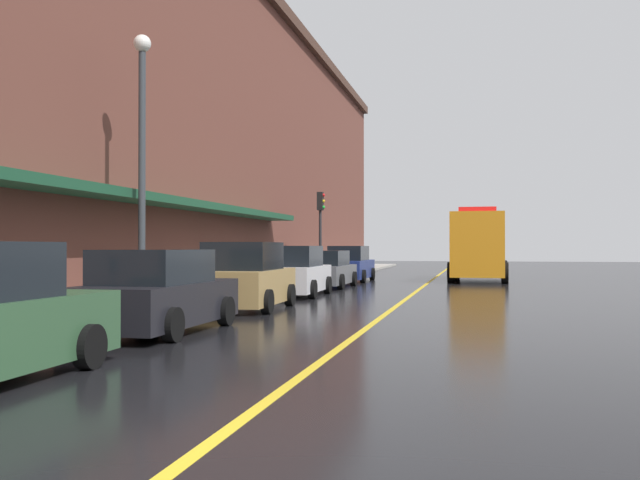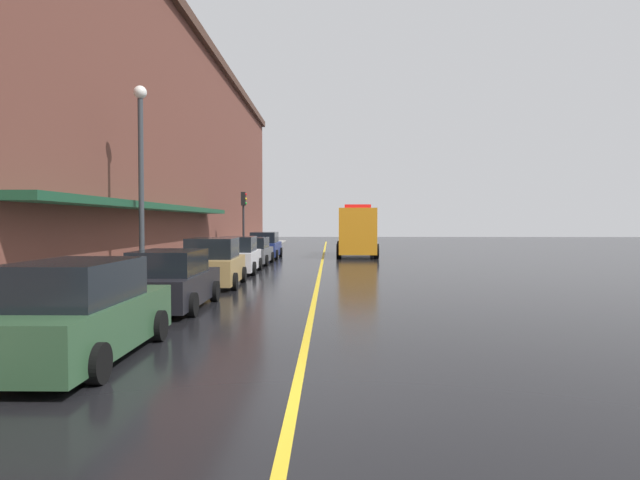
# 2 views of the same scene
# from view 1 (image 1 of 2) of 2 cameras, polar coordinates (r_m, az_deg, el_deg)

# --- Properties ---
(ground_plane) EXTENTS (112.00, 112.00, 0.00)m
(ground_plane) POSITION_cam_1_polar(r_m,az_deg,el_deg) (30.68, 8.21, -3.78)
(ground_plane) COLOR black
(sidewalk_left) EXTENTS (2.40, 70.00, 0.15)m
(sidewalk_left) POSITION_cam_1_polar(r_m,az_deg,el_deg) (31.75, -3.04, -3.54)
(sidewalk_left) COLOR #9E9B93
(sidewalk_left) RESTS_ON ground
(lane_center_stripe) EXTENTS (0.16, 70.00, 0.01)m
(lane_center_stripe) POSITION_cam_1_polar(r_m,az_deg,el_deg) (30.68, 8.21, -3.77)
(lane_center_stripe) COLOR gold
(lane_center_stripe) RESTS_ON ground
(brick_building_left) EXTENTS (15.04, 64.00, 14.03)m
(brick_building_left) POSITION_cam_1_polar(r_m,az_deg,el_deg) (34.31, -16.84, 8.34)
(brick_building_left) COLOR brown
(brick_building_left) RESTS_ON ground
(parked_car_1) EXTENTS (2.09, 4.52, 1.68)m
(parked_car_1) POSITION_cam_1_polar(r_m,az_deg,el_deg) (14.75, -12.95, -4.21)
(parked_car_1) COLOR black
(parked_car_1) RESTS_ON ground
(parked_car_2) EXTENTS (2.24, 4.19, 1.86)m
(parked_car_2) POSITION_cam_1_polar(r_m,az_deg,el_deg) (19.73, -6.04, -3.07)
(parked_car_2) COLOR #A5844C
(parked_car_2) RESTS_ON ground
(parked_car_3) EXTENTS (2.05, 4.44, 1.77)m
(parked_car_3) POSITION_cam_1_polar(r_m,az_deg,el_deg) (24.99, -1.97, -2.63)
(parked_car_3) COLOR silver
(parked_car_3) RESTS_ON ground
(parked_car_4) EXTENTS (2.17, 4.58, 1.57)m
(parked_car_4) POSITION_cam_1_polar(r_m,az_deg,el_deg) (30.14, 0.42, -2.43)
(parked_car_4) COLOR #595B60
(parked_car_4) RESTS_ON ground
(parked_car_5) EXTENTS (2.07, 4.87, 1.78)m
(parked_car_5) POSITION_cam_1_polar(r_m,az_deg,el_deg) (35.54, 2.38, -2.01)
(parked_car_5) COLOR navy
(parked_car_5) RESTS_ON ground
(utility_truck) EXTENTS (2.99, 7.74, 3.62)m
(utility_truck) POSITION_cam_1_polar(r_m,az_deg,el_deg) (37.13, 12.66, -0.55)
(utility_truck) COLOR orange
(utility_truck) RESTS_ON ground
(parking_meter_0) EXTENTS (0.14, 0.18, 1.33)m
(parking_meter_0) POSITION_cam_1_polar(r_m,az_deg,el_deg) (30.18, -2.18, -1.83)
(parking_meter_0) COLOR #4C4C51
(parking_meter_0) RESTS_ON sidewalk_left
(parking_meter_1) EXTENTS (0.14, 0.18, 1.33)m
(parking_meter_1) POSITION_cam_1_polar(r_m,az_deg,el_deg) (29.55, -2.50, -1.85)
(parking_meter_1) COLOR #4C4C51
(parking_meter_1) RESTS_ON sidewalk_left
(parking_meter_3) EXTENTS (0.14, 0.18, 1.33)m
(parking_meter_3) POSITION_cam_1_polar(r_m,az_deg,el_deg) (29.90, -2.32, -1.84)
(parking_meter_3) COLOR #4C4C51
(parking_meter_3) RESTS_ON sidewalk_left
(street_lamp_left) EXTENTS (0.44, 0.44, 6.94)m
(street_lamp_left) POSITION_cam_1_polar(r_m,az_deg,el_deg) (18.58, -14.12, 7.72)
(street_lamp_left) COLOR #33383D
(street_lamp_left) RESTS_ON sidewalk_left
(traffic_light_near) EXTENTS (0.38, 0.36, 4.30)m
(traffic_light_near) POSITION_cam_1_polar(r_m,az_deg,el_deg) (35.18, 0.04, 1.77)
(traffic_light_near) COLOR #232326
(traffic_light_near) RESTS_ON sidewalk_left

